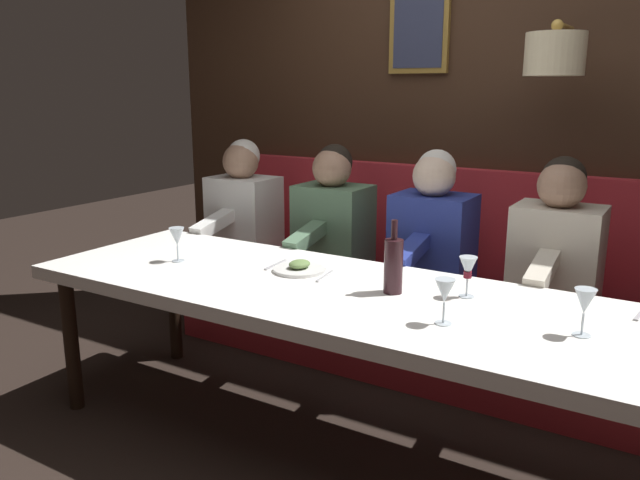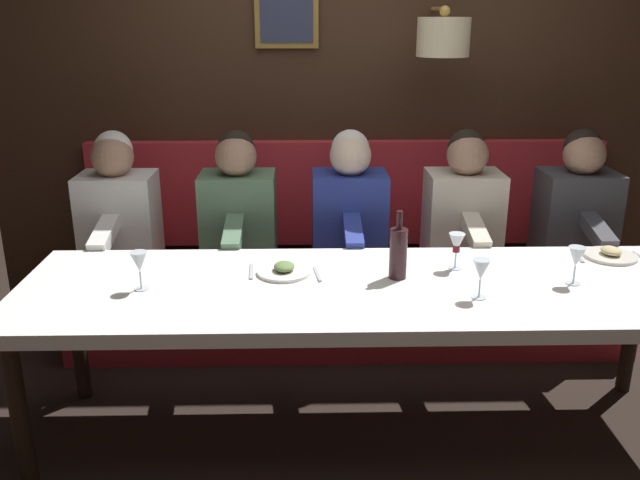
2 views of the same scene
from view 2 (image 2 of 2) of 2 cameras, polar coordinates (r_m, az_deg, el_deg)
name	(u,v)px [view 2 (image 2 of 2)]	position (r m, az deg, el deg)	size (l,w,h in m)	color
ground_plane	(362,434)	(3.20, 3.55, -16.07)	(12.00, 12.00, 0.00)	black
dining_table	(365,297)	(2.87, 3.82, -4.82)	(0.90, 2.92, 0.74)	white
banquette_bench	(350,307)	(3.86, 2.53, -5.73)	(0.52, 3.12, 0.45)	red
back_wall_panel	(347,94)	(4.11, 2.28, 12.31)	(0.59, 4.32, 2.90)	#382316
diner_nearest	(577,207)	(3.93, 20.95, 2.62)	(0.60, 0.40, 0.79)	#3D3D42
diner_near	(463,208)	(3.74, 12.06, 2.68)	(0.60, 0.40, 0.79)	beige
diner_middle	(350,209)	(3.65, 2.52, 2.68)	(0.60, 0.40, 0.79)	#283893
diner_far	(238,209)	(3.66, -6.95, 2.60)	(0.60, 0.40, 0.79)	#567A5B
diner_farthest	(118,210)	(3.78, -16.74, 2.45)	(0.60, 0.40, 0.79)	white
place_setting_0	(611,254)	(3.41, 23.43, -1.13)	(0.24, 0.33, 0.05)	silver
place_setting_1	(284,270)	(2.94, -3.05, -2.59)	(0.24, 0.32, 0.05)	white
wine_glass_0	(576,258)	(2.99, 20.91, -1.42)	(0.07, 0.07, 0.16)	silver
wine_glass_1	(139,263)	(2.84, -15.09, -1.88)	(0.07, 0.07, 0.16)	silver
wine_glass_3	(481,271)	(2.73, 13.49, -2.55)	(0.07, 0.07, 0.16)	silver
wine_glass_4	(457,244)	(3.02, 11.51, -0.34)	(0.07, 0.07, 0.16)	silver
wine_bottle	(398,252)	(2.88, 6.65, -1.04)	(0.08, 0.08, 0.30)	#33191E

